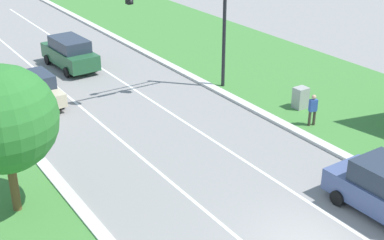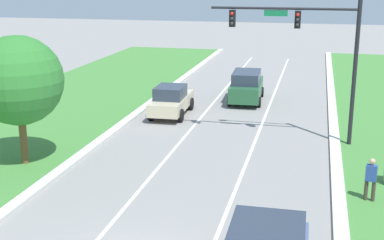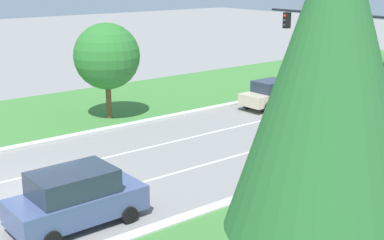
% 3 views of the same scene
% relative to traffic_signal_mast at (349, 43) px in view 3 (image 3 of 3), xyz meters
% --- Properties ---
extents(ground_plane, '(160.00, 160.00, 0.00)m').
position_rel_traffic_signal_mast_xyz_m(ground_plane, '(-4.36, -13.50, -5.23)').
color(ground_plane, gray).
extents(lane_stripe_inner_left, '(0.14, 81.00, 0.01)m').
position_rel_traffic_signal_mast_xyz_m(lane_stripe_inner_left, '(-6.16, -13.50, -5.23)').
color(lane_stripe_inner_left, white).
rests_on(lane_stripe_inner_left, ground_plane).
extents(lane_stripe_inner_right, '(0.14, 81.00, 0.01)m').
position_rel_traffic_signal_mast_xyz_m(lane_stripe_inner_right, '(-2.56, -13.50, -5.23)').
color(lane_stripe_inner_right, white).
rests_on(lane_stripe_inner_right, ground_plane).
extents(traffic_signal_mast, '(6.96, 0.41, 7.90)m').
position_rel_traffic_signal_mast_xyz_m(traffic_signal_mast, '(0.00, 0.00, 0.00)').
color(traffic_signal_mast, black).
rests_on(traffic_signal_mast, ground_plane).
extents(forest_suv, '(2.26, 4.98, 1.98)m').
position_rel_traffic_signal_mast_xyz_m(forest_suv, '(-4.16, 8.13, -4.22)').
color(forest_suv, '#235633').
rests_on(forest_suv, ground_plane).
extents(slate_blue_suv, '(2.32, 4.60, 1.97)m').
position_rel_traffic_signal_mast_xyz_m(slate_blue_suv, '(-0.75, -13.71, -4.24)').
color(slate_blue_suv, '#475684').
rests_on(slate_blue_suv, ground_plane).
extents(champagne_sedan, '(2.08, 4.66, 1.78)m').
position_rel_traffic_signal_mast_xyz_m(champagne_sedan, '(-7.97, 3.58, -4.34)').
color(champagne_sedan, beige).
rests_on(champagne_sedan, ground_plane).
extents(utility_cabinet, '(0.70, 0.60, 1.22)m').
position_rel_traffic_signal_mast_xyz_m(utility_cabinet, '(3.41, -4.86, -4.62)').
color(utility_cabinet, '#9E9E99').
rests_on(utility_cabinet, ground_plane).
extents(pedestrian, '(0.42, 0.30, 1.69)m').
position_rel_traffic_signal_mast_xyz_m(pedestrian, '(2.35, -6.77, -4.30)').
color(pedestrian, '#42382D').
rests_on(pedestrian, ground_plane).
extents(conifer_near_right_tree, '(4.75, 4.75, 9.95)m').
position_rel_traffic_signal_mast_xyz_m(conifer_near_right_tree, '(7.44, -11.13, 0.90)').
color(conifer_near_right_tree, brown).
rests_on(conifer_near_right_tree, ground_plane).
extents(oak_near_left_tree, '(3.79, 3.79, 5.63)m').
position_rel_traffic_signal_mast_xyz_m(oak_near_left_tree, '(-11.94, -6.01, -1.51)').
color(oak_near_left_tree, brown).
rests_on(oak_near_left_tree, ground_plane).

